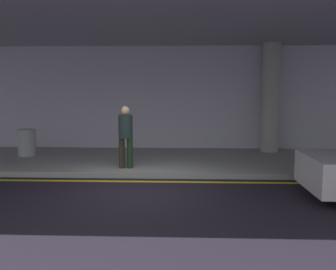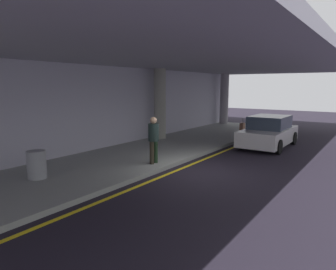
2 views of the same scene
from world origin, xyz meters
name	(u,v)px [view 1 (image 1 of 2)]	position (x,y,z in m)	size (l,w,h in m)	color
ground_plane	(137,189)	(0.00, 0.00, 0.00)	(60.00, 60.00, 0.00)	black
sidewalk	(149,160)	(0.00, 3.10, 0.07)	(26.00, 4.20, 0.15)	gray
lane_stripe_yellow	(140,181)	(0.00, 0.67, 0.00)	(26.00, 0.14, 0.01)	yellow
support_column_left_mid	(270,98)	(4.00, 4.59, 1.97)	(0.62, 0.62, 3.65)	gray
ceiling_overhang	(147,30)	(0.00, 2.60, 3.95)	(28.00, 13.20, 0.30)	#918E9D
terminal_back_wall	(154,100)	(0.00, 5.35, 1.90)	(26.00, 0.30, 3.80)	#AFADBF
traveler_with_luggage	(126,133)	(-0.49, 1.59, 1.11)	(0.38, 0.38, 1.68)	#2B261B
trash_bin_steel	(27,143)	(-3.95, 3.37, 0.57)	(0.56, 0.56, 0.85)	gray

